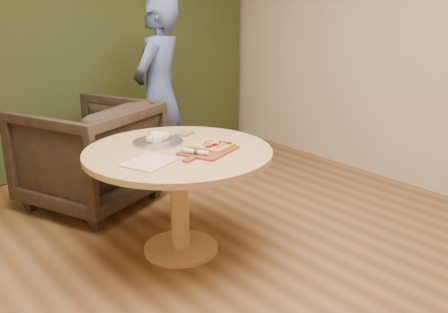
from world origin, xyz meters
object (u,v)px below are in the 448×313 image
pizza_paddle (207,151)px  bread_roll (157,137)px  cutlery_roll (196,152)px  armchair (88,149)px  person_standing (159,93)px  pedestal_table (179,170)px  serving_tray (158,142)px  flatbread_pizza (214,146)px

pizza_paddle → bread_roll: size_ratio=2.46×
cutlery_roll → bread_roll: bread_roll is taller
armchair → person_standing: size_ratio=0.57×
armchair → bread_roll: bearing=73.7°
person_standing → bread_roll: bearing=28.0°
pedestal_table → serving_tray: serving_tray is taller
pizza_paddle → bread_roll: bread_roll is taller
cutlery_roll → serving_tray: 0.41m
cutlery_roll → pizza_paddle: bearing=-15.3°
pizza_paddle → armchair: bearing=79.8°
pedestal_table → bread_roll: bearing=97.5°
pedestal_table → pizza_paddle: pizza_paddle is taller
cutlery_roll → pedestal_table: bearing=64.2°
armchair → flatbread_pizza: bearing=81.2°
flatbread_pizza → bread_roll: 0.43m
flatbread_pizza → person_standing: (0.45, 1.40, 0.10)m
pedestal_table → bread_roll: bread_roll is taller
pedestal_table → pizza_paddle: size_ratio=2.67×
flatbread_pizza → armchair: size_ratio=0.29×
pizza_paddle → person_standing: 1.52m
pizza_paddle → person_standing: size_ratio=0.27×
flatbread_pizza → serving_tray: bearing=119.4°
serving_tray → person_standing: size_ratio=0.20×
pedestal_table → armchair: armchair is taller
bread_roll → armchair: bearing=95.6°
pedestal_table → serving_tray: (-0.02, 0.22, 0.15)m
bread_roll → person_standing: bearing=57.1°
pizza_paddle → flatbread_pizza: 0.07m
cutlery_roll → person_standing: size_ratio=0.11×
flatbread_pizza → person_standing: bearing=72.1°
pedestal_table → flatbread_pizza: size_ratio=4.48×
person_standing → armchair: bearing=-24.0°
pedestal_table → pizza_paddle: (0.12, -0.16, 0.15)m
flatbread_pizza → serving_tray: 0.42m
bread_roll → person_standing: size_ratio=0.11×
flatbread_pizza → bread_roll: size_ratio=1.47×
cutlery_roll → bread_roll: (-0.04, 0.41, 0.01)m
pedestal_table → person_standing: (0.64, 1.25, 0.26)m
cutlery_roll → bread_roll: bearing=66.4°
pizza_paddle → flatbread_pizza: bearing=-6.0°
bread_roll → person_standing: person_standing is taller
pedestal_table → pizza_paddle: 0.25m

